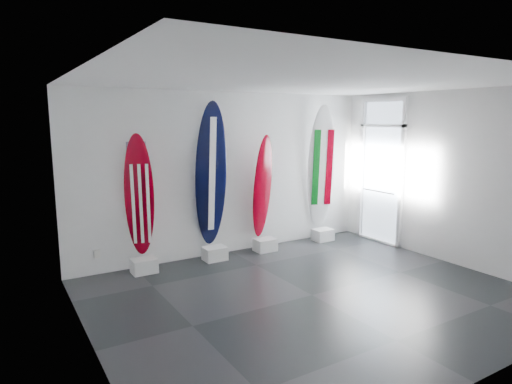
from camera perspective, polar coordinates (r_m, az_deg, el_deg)
floor at (r=6.55m, az=7.27°, el=-13.10°), size 6.00×6.00×0.00m
ceiling at (r=6.08m, az=7.87°, el=14.03°), size 6.00×6.00×0.00m
wall_back at (r=8.22m, az=-3.42°, el=2.39°), size 6.00×0.00×6.00m
wall_front at (r=4.52m, az=27.87°, el=-4.50°), size 6.00×0.00×6.00m
wall_left at (r=4.89m, az=-21.10°, el=-3.05°), size 0.00×5.00×5.00m
wall_right at (r=8.34m, az=23.86°, el=1.70°), size 0.00×5.00×5.00m
display_block_usa at (r=7.57m, az=-14.29°, el=-9.23°), size 0.40×0.30×0.24m
surfboard_usa at (r=7.39m, az=-14.87°, el=-0.55°), size 0.58×0.55×2.06m
display_block_navy at (r=8.01m, az=-5.36°, el=-7.93°), size 0.40×0.30×0.24m
surfboard_navy at (r=7.80m, az=-5.83°, el=2.19°), size 0.61×0.40×2.58m
display_block_swiss at (r=8.51m, az=1.19°, el=-6.84°), size 0.40×0.30×0.24m
surfboard_swiss at (r=8.36m, az=0.85°, el=0.66°), size 0.50×0.38×1.99m
display_block_italy at (r=9.33m, az=8.64°, el=-5.50°), size 0.40×0.30×0.24m
surfboard_italy at (r=9.15m, az=8.45°, el=3.12°), size 0.65×0.51×2.56m
wall_outlet at (r=7.63m, az=-19.89°, el=-7.55°), size 0.09×0.02×0.13m
glass_door at (r=9.29m, az=15.89°, el=2.39°), size 0.12×1.16×2.85m
balcony at (r=10.44m, az=20.66°, el=-2.27°), size 2.80×2.20×1.20m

